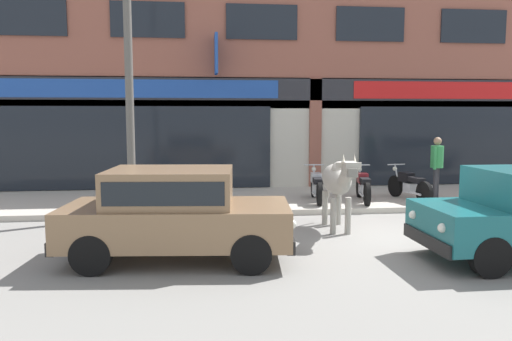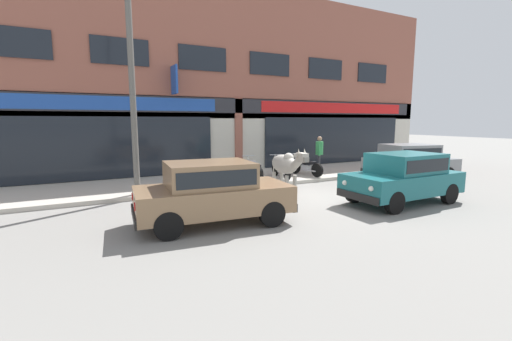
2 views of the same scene
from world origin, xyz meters
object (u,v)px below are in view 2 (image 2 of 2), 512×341
object	(u,v)px
utility_pole	(132,89)
car_1	(410,160)
car_2	(212,190)
pedestrian	(319,151)
car_0	(403,176)
motorcycle_1	(281,168)
motorcycle_2	(306,166)
motorcycle_0	(253,169)
cow	(286,165)

from	to	relation	value
utility_pole	car_1	bearing A→B (deg)	-9.49
car_2	pedestrian	xyz separation A→B (m)	(6.44, 4.33, 0.30)
car_0	motorcycle_1	size ratio (longest dim) A/B	2.02
car_2	motorcycle_2	xyz separation A→B (m)	(5.69, 4.24, -0.29)
utility_pole	motorcycle_0	bearing A→B (deg)	10.18
utility_pole	motorcycle_1	bearing A→B (deg)	6.64
pedestrian	utility_pole	distance (m)	7.93
car_2	car_0	bearing A→B (deg)	-6.18
car_0	motorcycle_0	distance (m)	5.52
car_1	utility_pole	bearing A→B (deg)	170.51
cow	car_2	distance (m)	3.57
car_0	car_1	world-z (taller)	same
car_0	car_1	distance (m)	4.23
motorcycle_2	utility_pole	world-z (taller)	utility_pole
utility_pole	car_0	bearing A→B (deg)	-31.73
car_2	pedestrian	distance (m)	7.77
cow	motorcycle_1	size ratio (longest dim) A/B	1.20
car_0	motorcycle_1	bearing A→B (deg)	103.64
motorcycle_1	motorcycle_2	world-z (taller)	same
cow	motorcycle_1	distance (m)	2.88
cow	motorcycle_0	xyz separation A→B (m)	(0.20, 2.63, -0.49)
car_0	utility_pole	world-z (taller)	utility_pole
motorcycle_2	utility_pole	distance (m)	7.40
cow	utility_pole	size ratio (longest dim) A/B	0.34
motorcycle_1	cow	bearing A→B (deg)	-118.73
pedestrian	motorcycle_1	bearing A→B (deg)	-177.24
car_1	motorcycle_2	distance (m)	4.13
car_2	motorcycle_0	distance (m)	5.50
car_1	motorcycle_1	size ratio (longest dim) A/B	2.11
motorcycle_0	pedestrian	distance (m)	3.19
motorcycle_1	utility_pole	xyz separation A→B (m)	(-5.61, -0.65, 2.79)
motorcycle_1	motorcycle_0	bearing A→B (deg)	172.87
car_0	car_2	world-z (taller)	same
cow	car_2	bearing A→B (deg)	-150.67
car_0	motorcycle_1	distance (m)	5.00
car_0	car_2	distance (m)	5.68
cow	car_0	distance (m)	3.47
car_1	utility_pole	distance (m)	10.64
car_1	motorcycle_0	bearing A→B (deg)	156.49
car_2	utility_pole	world-z (taller)	utility_pole
cow	pedestrian	bearing A→B (deg)	37.76
motorcycle_0	pedestrian	world-z (taller)	pedestrian
car_1	utility_pole	xyz separation A→B (m)	(-10.20, 1.70, 2.50)
car_1	motorcycle_1	bearing A→B (deg)	152.82
motorcycle_0	car_0	bearing A→B (deg)	-64.90
pedestrian	cow	bearing A→B (deg)	-142.24
motorcycle_1	pedestrian	bearing A→B (deg)	2.76
car_0	pedestrian	world-z (taller)	pedestrian
car_1	cow	bearing A→B (deg)	-178.72
pedestrian	utility_pole	size ratio (longest dim) A/B	0.25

